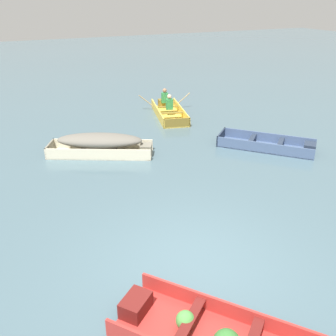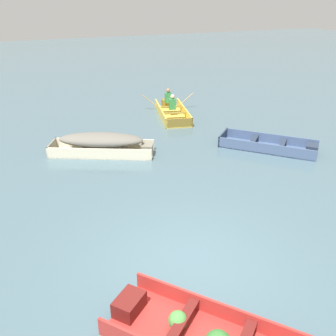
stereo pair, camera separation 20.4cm
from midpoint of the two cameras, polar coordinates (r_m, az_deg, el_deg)
The scene contains 4 objects.
ground_plane at distance 7.34m, azimuth 3.22°, elevation -14.49°, with size 80.00×80.00×0.00m, color #47606B.
skiff_slate_blue_near_moored at distance 12.78m, azimuth 14.84°, elevation 3.40°, with size 2.87×2.97×0.35m.
skiff_cream_mid_moored at distance 11.97m, azimuth -10.69°, elevation 3.77°, with size 3.32×2.28×0.70m.
rowboat_yellow_with_crew at distance 15.90m, azimuth -0.31°, elevation 8.78°, with size 2.26×3.22×0.93m.
Camera 1 is at (-2.85, -4.89, 4.67)m, focal length 40.00 mm.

